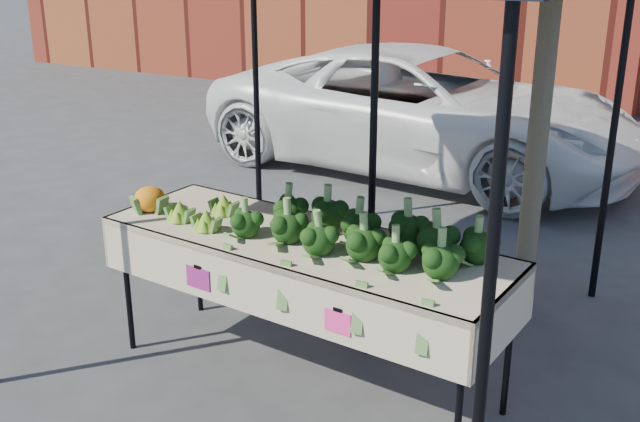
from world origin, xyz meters
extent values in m
plane|color=#343437|center=(0.00, 0.00, 0.00)|extent=(90.00, 90.00, 0.00)
cube|color=#BFAC8D|center=(0.22, -0.06, 0.45)|extent=(2.47, 1.03, 0.90)
cube|color=#F22D8C|center=(-0.21, -0.47, 0.70)|extent=(0.17, 0.01, 0.12)
cube|color=#FC2F91|center=(0.71, -0.47, 0.70)|extent=(0.17, 0.01, 0.12)
ellipsoid|color=black|center=(0.55, -0.04, 1.02)|extent=(1.46, 0.56, 0.24)
ellipsoid|color=#85AD2D|center=(-0.44, -0.08, 0.99)|extent=(0.42, 0.46, 0.19)
ellipsoid|color=orange|center=(-0.83, -0.11, 0.98)|extent=(0.19, 0.19, 0.17)
camera|label=1|loc=(2.19, -3.48, 2.48)|focal=42.72mm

